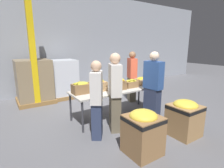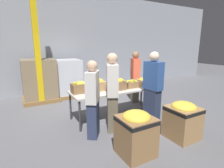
{
  "view_description": "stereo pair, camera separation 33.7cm",
  "coord_description": "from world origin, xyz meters",
  "px_view_note": "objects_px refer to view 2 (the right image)",
  "views": [
    {
      "loc": [
        -2.57,
        -3.71,
        1.91
      ],
      "look_at": [
        -0.1,
        0.05,
        0.9
      ],
      "focal_mm": 28.0,
      "sensor_mm": 36.0,
      "label": 1
    },
    {
      "loc": [
        -2.28,
        -3.88,
        1.91
      ],
      "look_at": [
        -0.1,
        0.05,
        0.9
      ],
      "focal_mm": 28.0,
      "sensor_mm": 36.0,
      "label": 2
    }
  ],
  "objects_px": {
    "banana_box_1": "(97,85)",
    "support_pillar": "(36,42)",
    "banana_box_3": "(132,84)",
    "banana_box_4": "(144,81)",
    "volunteer_2": "(153,88)",
    "sorting_table": "(116,91)",
    "banana_box_2": "(118,84)",
    "volunteer_3": "(112,93)",
    "volunteer_0": "(135,77)",
    "donation_bin_1": "(183,119)",
    "pallet_stack_1": "(39,81)",
    "banana_box_0": "(80,87)",
    "volunteer_1": "(93,100)",
    "pallet_stack_0": "(68,78)",
    "donation_bin_0": "(136,132)"
  },
  "relations": [
    {
      "from": "banana_box_1",
      "to": "support_pillar",
      "type": "relative_size",
      "value": 0.1
    },
    {
      "from": "banana_box_3",
      "to": "banana_box_4",
      "type": "height_order",
      "value": "banana_box_3"
    },
    {
      "from": "volunteer_2",
      "to": "banana_box_4",
      "type": "bearing_deg",
      "value": -30.14
    },
    {
      "from": "support_pillar",
      "to": "sorting_table",
      "type": "bearing_deg",
      "value": -50.89
    },
    {
      "from": "banana_box_2",
      "to": "banana_box_3",
      "type": "xyz_separation_m",
      "value": [
        0.46,
        0.03,
        -0.04
      ]
    },
    {
      "from": "sorting_table",
      "to": "volunteer_3",
      "type": "height_order",
      "value": "volunteer_3"
    },
    {
      "from": "volunteer_0",
      "to": "volunteer_2",
      "type": "height_order",
      "value": "volunteer_2"
    },
    {
      "from": "banana_box_4",
      "to": "support_pillar",
      "type": "bearing_deg",
      "value": 142.93
    },
    {
      "from": "donation_bin_1",
      "to": "pallet_stack_1",
      "type": "xyz_separation_m",
      "value": [
        -2.24,
        4.15,
        0.29
      ]
    },
    {
      "from": "banana_box_0",
      "to": "volunteer_0",
      "type": "relative_size",
      "value": 0.25
    },
    {
      "from": "banana_box_0",
      "to": "banana_box_1",
      "type": "bearing_deg",
      "value": -1.63
    },
    {
      "from": "banana_box_4",
      "to": "support_pillar",
      "type": "xyz_separation_m",
      "value": [
        -2.63,
        1.98,
        1.13
      ]
    },
    {
      "from": "volunteer_1",
      "to": "banana_box_0",
      "type": "bearing_deg",
      "value": 33.54
    },
    {
      "from": "banana_box_1",
      "to": "volunteer_1",
      "type": "relative_size",
      "value": 0.26
    },
    {
      "from": "volunteer_1",
      "to": "support_pillar",
      "type": "bearing_deg",
      "value": 48.36
    },
    {
      "from": "volunteer_3",
      "to": "pallet_stack_0",
      "type": "bearing_deg",
      "value": 27.66
    },
    {
      "from": "banana_box_0",
      "to": "banana_box_3",
      "type": "bearing_deg",
      "value": -6.6
    },
    {
      "from": "sorting_table",
      "to": "support_pillar",
      "type": "bearing_deg",
      "value": 129.11
    },
    {
      "from": "pallet_stack_1",
      "to": "banana_box_3",
      "type": "bearing_deg",
      "value": -51.05
    },
    {
      "from": "sorting_table",
      "to": "banana_box_0",
      "type": "relative_size",
      "value": 5.61
    },
    {
      "from": "banana_box_4",
      "to": "volunteer_3",
      "type": "distance_m",
      "value": 1.61
    },
    {
      "from": "pallet_stack_0",
      "to": "donation_bin_0",
      "type": "bearing_deg",
      "value": -89.39
    },
    {
      "from": "banana_box_0",
      "to": "banana_box_3",
      "type": "relative_size",
      "value": 1.11
    },
    {
      "from": "banana_box_2",
      "to": "volunteer_3",
      "type": "bearing_deg",
      "value": -130.29
    },
    {
      "from": "donation_bin_1",
      "to": "support_pillar",
      "type": "relative_size",
      "value": 0.2
    },
    {
      "from": "donation_bin_1",
      "to": "pallet_stack_0",
      "type": "relative_size",
      "value": 0.57
    },
    {
      "from": "banana_box_2",
      "to": "donation_bin_1",
      "type": "height_order",
      "value": "banana_box_2"
    },
    {
      "from": "volunteer_2",
      "to": "donation_bin_1",
      "type": "distance_m",
      "value": 1.06
    },
    {
      "from": "banana_box_3",
      "to": "banana_box_4",
      "type": "xyz_separation_m",
      "value": [
        0.53,
        0.11,
        -0.0
      ]
    },
    {
      "from": "volunteer_0",
      "to": "volunteer_3",
      "type": "xyz_separation_m",
      "value": [
        -1.69,
        -1.46,
        0.02
      ]
    },
    {
      "from": "banana_box_3",
      "to": "volunteer_3",
      "type": "height_order",
      "value": "volunteer_3"
    },
    {
      "from": "donation_bin_1",
      "to": "pallet_stack_1",
      "type": "relative_size",
      "value": 0.55
    },
    {
      "from": "volunteer_3",
      "to": "pallet_stack_0",
      "type": "distance_m",
      "value": 3.18
    },
    {
      "from": "pallet_stack_1",
      "to": "donation_bin_1",
      "type": "bearing_deg",
      "value": -61.63
    },
    {
      "from": "volunteer_1",
      "to": "pallet_stack_1",
      "type": "distance_m",
      "value": 3.26
    },
    {
      "from": "donation_bin_1",
      "to": "support_pillar",
      "type": "xyz_separation_m",
      "value": [
        -2.27,
        3.68,
        1.58
      ]
    },
    {
      "from": "banana_box_0",
      "to": "donation_bin_0",
      "type": "relative_size",
      "value": 0.53
    },
    {
      "from": "volunteer_1",
      "to": "pallet_stack_1",
      "type": "bearing_deg",
      "value": 45.91
    },
    {
      "from": "pallet_stack_1",
      "to": "donation_bin_0",
      "type": "bearing_deg",
      "value": -75.82
    },
    {
      "from": "banana_box_4",
      "to": "donation_bin_1",
      "type": "height_order",
      "value": "banana_box_4"
    },
    {
      "from": "banana_box_1",
      "to": "pallet_stack_0",
      "type": "bearing_deg",
      "value": 92.49
    },
    {
      "from": "banana_box_4",
      "to": "support_pillar",
      "type": "relative_size",
      "value": 0.11
    },
    {
      "from": "banana_box_1",
      "to": "banana_box_4",
      "type": "relative_size",
      "value": 0.98
    },
    {
      "from": "sorting_table",
      "to": "volunteer_2",
      "type": "height_order",
      "value": "volunteer_2"
    },
    {
      "from": "volunteer_2",
      "to": "donation_bin_1",
      "type": "bearing_deg",
      "value": 173.83
    },
    {
      "from": "support_pillar",
      "to": "pallet_stack_1",
      "type": "bearing_deg",
      "value": 86.53
    },
    {
      "from": "banana_box_3",
      "to": "volunteer_3",
      "type": "distance_m",
      "value": 1.09
    },
    {
      "from": "banana_box_3",
      "to": "banana_box_4",
      "type": "relative_size",
      "value": 0.91
    },
    {
      "from": "banana_box_2",
      "to": "volunteer_2",
      "type": "xyz_separation_m",
      "value": [
        0.64,
        -0.61,
        -0.04
      ]
    },
    {
      "from": "volunteer_1",
      "to": "support_pillar",
      "type": "xyz_separation_m",
      "value": [
        -0.68,
        2.73,
        1.2
      ]
    }
  ]
}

